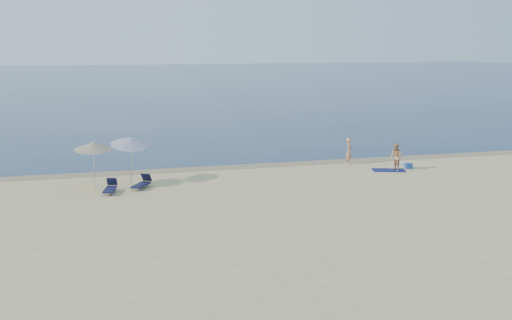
{
  "coord_description": "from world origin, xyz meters",
  "views": [
    {
      "loc": [
        -11.85,
        -16.21,
        7.27
      ],
      "look_at": [
        -2.97,
        16.0,
        1.0
      ],
      "focal_mm": 45.0,
      "sensor_mm": 36.0,
      "label": 1
    }
  ],
  "objects_px": {
    "blue_cooler": "(409,166)",
    "umbrella_near": "(130,142)",
    "person_left": "(349,151)",
    "person_right": "(396,157)"
  },
  "relations": [
    {
      "from": "blue_cooler",
      "to": "umbrella_near",
      "type": "xyz_separation_m",
      "value": [
        -15.72,
        0.09,
        2.05
      ]
    },
    {
      "from": "person_right",
      "to": "umbrella_near",
      "type": "bearing_deg",
      "value": -95.82
    },
    {
      "from": "person_left",
      "to": "umbrella_near",
      "type": "xyz_separation_m",
      "value": [
        -12.85,
        -1.86,
        1.41
      ]
    },
    {
      "from": "person_right",
      "to": "umbrella_near",
      "type": "height_order",
      "value": "umbrella_near"
    },
    {
      "from": "person_left",
      "to": "person_right",
      "type": "bearing_deg",
      "value": -102.23
    },
    {
      "from": "blue_cooler",
      "to": "umbrella_near",
      "type": "relative_size",
      "value": 0.16
    },
    {
      "from": "person_right",
      "to": "blue_cooler",
      "type": "height_order",
      "value": "person_right"
    },
    {
      "from": "person_left",
      "to": "person_right",
      "type": "xyz_separation_m",
      "value": [
        1.78,
        -2.41,
        -0.01
      ]
    },
    {
      "from": "person_right",
      "to": "person_left",
      "type": "bearing_deg",
      "value": -147.17
    },
    {
      "from": "blue_cooler",
      "to": "umbrella_near",
      "type": "bearing_deg",
      "value": -165.13
    }
  ]
}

